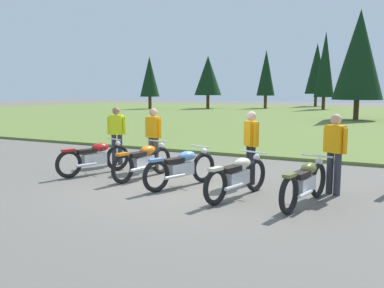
# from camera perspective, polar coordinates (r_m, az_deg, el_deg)

# --- Properties ---
(ground_plane) EXTENTS (140.00, 140.00, 0.00)m
(ground_plane) POSITION_cam_1_polar(r_m,az_deg,el_deg) (9.07, -1.68, -6.10)
(ground_plane) COLOR #605B54
(grass_moorland) EXTENTS (80.00, 44.00, 0.10)m
(grass_moorland) POSITION_cam_1_polar(r_m,az_deg,el_deg) (34.63, 19.35, 3.67)
(grass_moorland) COLOR #5B7033
(grass_moorland) RESTS_ON ground
(motorcycle_red) EXTENTS (0.93, 2.00, 0.88)m
(motorcycle_red) POSITION_cam_1_polar(r_m,az_deg,el_deg) (10.67, -13.56, -1.83)
(motorcycle_red) COLOR black
(motorcycle_red) RESTS_ON ground
(motorcycle_orange) EXTENTS (0.62, 2.09, 0.88)m
(motorcycle_orange) POSITION_cam_1_polar(r_m,az_deg,el_deg) (9.95, -6.86, -2.34)
(motorcycle_orange) COLOR black
(motorcycle_orange) RESTS_ON ground
(motorcycle_sky_blue) EXTENTS (0.93, 2.00, 0.88)m
(motorcycle_sky_blue) POSITION_cam_1_polar(r_m,az_deg,el_deg) (9.02, -1.49, -3.33)
(motorcycle_sky_blue) COLOR black
(motorcycle_sky_blue) RESTS_ON ground
(motorcycle_cream) EXTENTS (0.77, 2.06, 0.88)m
(motorcycle_cream) POSITION_cam_1_polar(r_m,az_deg,el_deg) (8.16, 6.42, -4.53)
(motorcycle_cream) COLOR black
(motorcycle_cream) RESTS_ON ground
(motorcycle_olive) EXTENTS (0.67, 2.08, 0.88)m
(motorcycle_olive) POSITION_cam_1_polar(r_m,az_deg,el_deg) (7.88, 15.65, -5.21)
(motorcycle_olive) COLOR black
(motorcycle_olive) RESTS_ON ground
(rider_near_row_end) EXTENTS (0.49, 0.36, 1.67)m
(rider_near_row_end) POSITION_cam_1_polar(r_m,az_deg,el_deg) (8.75, 19.47, -0.70)
(rider_near_row_end) COLOR #2D2D38
(rider_near_row_end) RESTS_ON ground
(rider_with_back_turned) EXTENTS (0.40, 0.43, 1.67)m
(rider_with_back_turned) POSITION_cam_1_polar(r_m,az_deg,el_deg) (9.36, 8.33, 0.16)
(rider_with_back_turned) COLOR black
(rider_with_back_turned) RESTS_ON ground
(rider_in_hivis_vest) EXTENTS (0.53, 0.32, 1.67)m
(rider_in_hivis_vest) POSITION_cam_1_polar(r_m,az_deg,el_deg) (11.85, -10.57, 1.66)
(rider_in_hivis_vest) COLOR #2D2D38
(rider_in_hivis_vest) RESTS_ON ground
(rider_checking_bike) EXTENTS (0.54, 0.28, 1.67)m
(rider_checking_bike) POSITION_cam_1_polar(r_m,az_deg,el_deg) (10.95, -5.46, 1.28)
(rider_checking_bike) COLOR #4C4233
(rider_checking_bike) RESTS_ON ground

